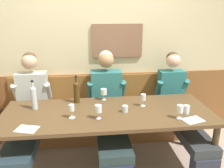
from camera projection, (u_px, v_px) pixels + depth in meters
room_wall_back at (101, 43)px, 3.43m from camera, size 6.80×0.12×2.80m
wood_wainscot_panel at (102, 103)px, 3.67m from camera, size 6.80×0.03×0.95m
wall_bench at (103, 121)px, 3.53m from camera, size 2.70×0.42×0.94m
dining_table at (108, 117)px, 2.73m from camera, size 2.40×0.91×0.76m
person_left_seat at (28, 113)px, 2.96m from camera, size 0.51×1.33×1.33m
person_center_right_seat at (109, 107)px, 3.08m from camera, size 0.53×1.34×1.34m
person_center_left_seat at (180, 107)px, 3.17m from camera, size 0.47×1.33×1.30m
wine_bottle_green_tall at (34, 97)px, 2.73m from camera, size 0.07×0.07×0.35m
wine_bottle_clear_water at (77, 91)px, 2.92m from camera, size 0.07×0.07×0.35m
wine_glass_by_bottle at (143, 98)px, 2.83m from camera, size 0.06×0.06×0.15m
wine_glass_near_bucket at (180, 110)px, 2.51m from camera, size 0.07×0.07×0.15m
wine_glass_center_front at (104, 92)px, 3.02m from camera, size 0.08×0.08×0.15m
wine_glass_left_end at (72, 109)px, 2.52m from camera, size 0.07×0.07×0.15m
wine_glass_mid_right at (98, 109)px, 2.50m from camera, size 0.07×0.07×0.16m
water_tumbler_left at (186, 110)px, 2.64m from camera, size 0.07×0.07×0.10m
water_tumbler_center at (125, 109)px, 2.68m from camera, size 0.06×0.06×0.08m
tasting_sheet_left_guest at (193, 120)px, 2.50m from camera, size 0.24×0.20×0.00m
tasting_sheet_right_guest at (27, 129)px, 2.32m from camera, size 0.24×0.20×0.00m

